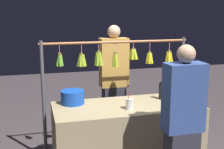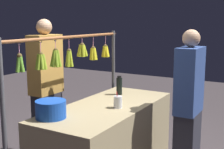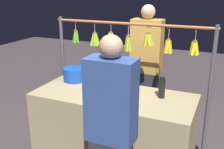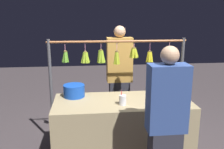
{
  "view_description": "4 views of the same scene",
  "coord_description": "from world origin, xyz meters",
  "px_view_note": "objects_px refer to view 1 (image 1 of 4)",
  "views": [
    {
      "loc": [
        1.06,
        3.26,
        1.9
      ],
      "look_at": [
        0.19,
        0.0,
        1.18
      ],
      "focal_mm": 48.4,
      "sensor_mm": 36.0,
      "label": 1
    },
    {
      "loc": [
        2.73,
        1.66,
        1.69
      ],
      "look_at": [
        -0.11,
        0.0,
        1.11
      ],
      "focal_mm": 50.44,
      "sensor_mm": 36.0,
      "label": 2
    },
    {
      "loc": [
        -1.09,
        2.51,
        1.92
      ],
      "look_at": [
        0.02,
        0.0,
        1.02
      ],
      "focal_mm": 43.75,
      "sensor_mm": 36.0,
      "label": 3
    },
    {
      "loc": [
        0.45,
        2.92,
        1.88
      ],
      "look_at": [
        0.13,
        0.0,
        1.15
      ],
      "focal_mm": 39.41,
      "sensor_mm": 36.0,
      "label": 4
    }
  ],
  "objects_px": {
    "blue_bucket": "(73,97)",
    "drink_cup": "(129,104)",
    "water_bottle": "(162,91)",
    "customer_person": "(182,127)",
    "vendor_person": "(114,84)"
  },
  "relations": [
    {
      "from": "blue_bucket",
      "to": "customer_person",
      "type": "bearing_deg",
      "value": 133.1
    },
    {
      "from": "water_bottle",
      "to": "drink_cup",
      "type": "height_order",
      "value": "water_bottle"
    },
    {
      "from": "blue_bucket",
      "to": "vendor_person",
      "type": "height_order",
      "value": "vendor_person"
    },
    {
      "from": "customer_person",
      "to": "water_bottle",
      "type": "bearing_deg",
      "value": -101.26
    },
    {
      "from": "vendor_person",
      "to": "customer_person",
      "type": "relative_size",
      "value": 1.06
    },
    {
      "from": "vendor_person",
      "to": "customer_person",
      "type": "xyz_separation_m",
      "value": [
        -0.23,
        1.68,
        -0.05
      ]
    },
    {
      "from": "vendor_person",
      "to": "customer_person",
      "type": "distance_m",
      "value": 1.7
    },
    {
      "from": "blue_bucket",
      "to": "drink_cup",
      "type": "relative_size",
      "value": 1.6
    },
    {
      "from": "water_bottle",
      "to": "customer_person",
      "type": "distance_m",
      "value": 0.92
    },
    {
      "from": "drink_cup",
      "to": "vendor_person",
      "type": "distance_m",
      "value": 1.06
    },
    {
      "from": "water_bottle",
      "to": "blue_bucket",
      "type": "relative_size",
      "value": 0.81
    },
    {
      "from": "water_bottle",
      "to": "blue_bucket",
      "type": "xyz_separation_m",
      "value": [
        1.11,
        -0.1,
        -0.03
      ]
    },
    {
      "from": "blue_bucket",
      "to": "drink_cup",
      "type": "height_order",
      "value": "drink_cup"
    },
    {
      "from": "water_bottle",
      "to": "customer_person",
      "type": "xyz_separation_m",
      "value": [
        0.18,
        0.9,
        -0.12
      ]
    },
    {
      "from": "water_bottle",
      "to": "drink_cup",
      "type": "relative_size",
      "value": 1.3
    }
  ]
}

